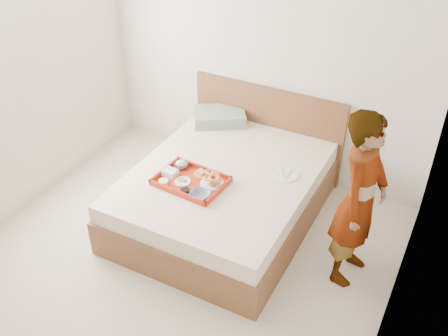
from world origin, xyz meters
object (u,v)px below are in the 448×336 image
bed (224,195)px  dinner_plate (286,175)px  person (360,200)px  tray (191,181)px

bed → dinner_plate: bearing=22.4°
dinner_plate → person: (0.75, -0.36, 0.23)m
bed → dinner_plate: 0.62m
person → dinner_plate: bearing=70.6°
tray → bed: bearing=62.4°
bed → tray: bearing=-121.8°
person → bed: bearing=89.6°
dinner_plate → tray: bearing=-144.1°
dinner_plate → person: 0.86m
bed → tray: tray is taller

